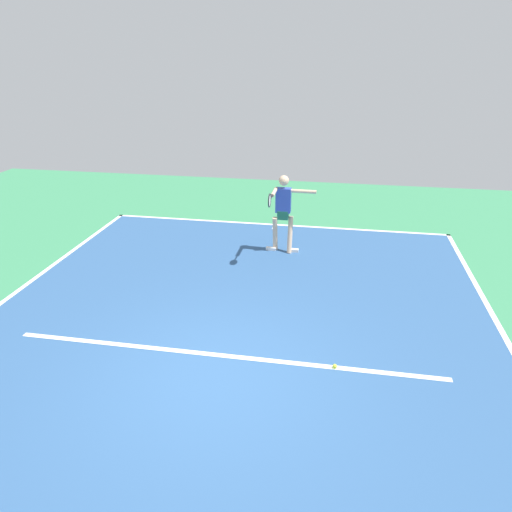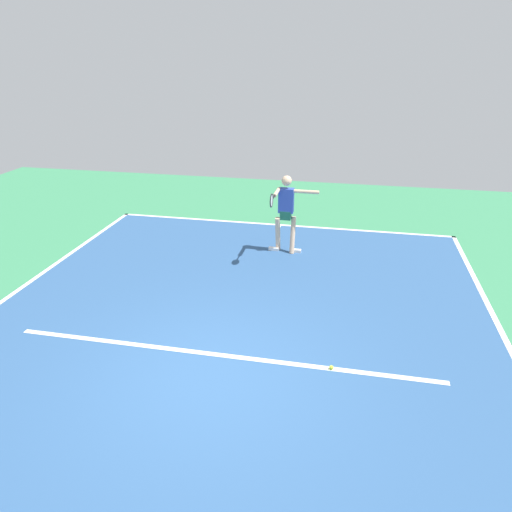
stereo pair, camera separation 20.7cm
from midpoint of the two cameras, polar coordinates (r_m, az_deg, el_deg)
ground_plane at (r=7.05m, az=-6.09°, el=-14.55°), size 22.72×22.72×0.00m
court_surface at (r=7.05m, az=-6.09°, el=-14.54°), size 9.09×13.33×0.00m
court_line_baseline_near at (r=12.78m, az=1.92°, el=3.84°), size 9.09×0.10×0.01m
court_line_service at (r=7.47m, az=-4.93°, el=-11.98°), size 6.82×0.10×0.01m
court_line_centre_mark at (r=12.59m, az=1.79°, el=3.53°), size 0.10×0.30×0.01m
tennis_player at (r=10.69m, az=2.78°, el=5.79°), size 1.12×1.21×1.83m
tennis_ball_far_corner at (r=7.25m, az=8.75°, el=-13.14°), size 0.07×0.07×0.07m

